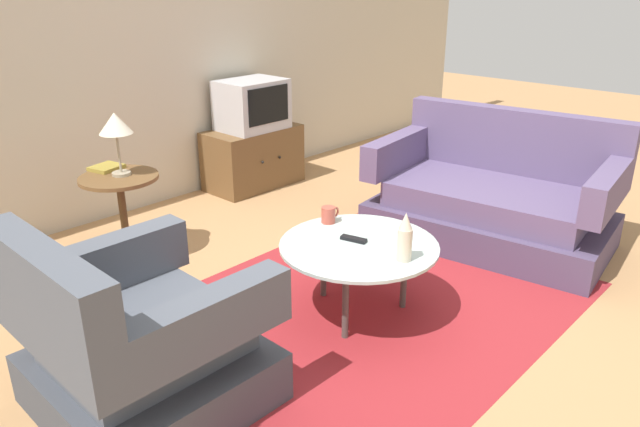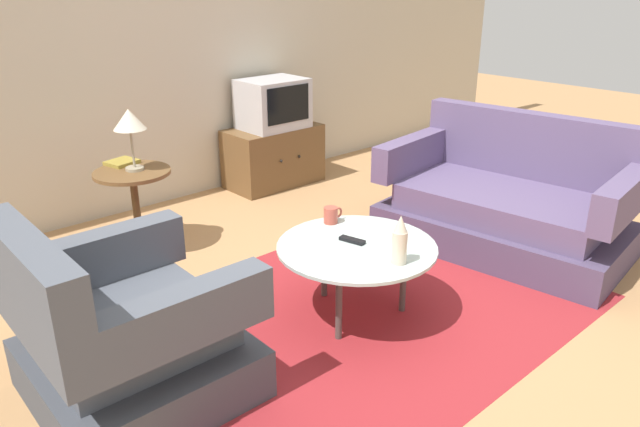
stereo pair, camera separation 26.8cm
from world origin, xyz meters
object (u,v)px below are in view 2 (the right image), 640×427
Objects in this scene: book at (122,162)px; tv_stand at (274,156)px; television at (273,104)px; coffee_table at (357,250)px; vase at (400,241)px; tv_remote_dark at (352,240)px; table_lamp at (129,122)px; couch at (508,205)px; side_table at (135,194)px; mug at (331,215)px; armchair at (123,338)px.

tv_stand is at bearing -2.12° from book.
television is at bearing -90.00° from tv_stand.
book reaches higher than tv_stand.
tv_stand is (1.07, 2.10, -0.13)m from coffee_table.
vase is 0.36m from tv_remote_dark.
book is (-1.56, -0.30, -0.15)m from television.
table_lamp is at bearing 104.30° from vase.
couch reaches higher than book.
mug is (0.62, -1.28, 0.06)m from side_table.
side_table reaches higher than coffee_table.
table_lamp is 0.36m from book.
side_table is 1.41× the size of table_lamp.
table_lamp is (0.79, 1.42, 0.60)m from armchair.
armchair is at bearing -140.84° from tv_stand.
vase is (1.28, -0.49, 0.24)m from armchair.
tv_stand is 1.53× the size of television.
television is 2.13× the size of vase.
vase is (0.48, -1.90, -0.36)m from table_lamp.
tv_remote_dark is 0.69× the size of book.
table_lamp is at bearing -176.11° from tv_remote_dark.
couch is at bearing -79.70° from tv_stand.
table_lamp is at bearing -162.79° from television.
coffee_table is 1.68m from side_table.
television reaches higher than couch.
book reaches higher than mug.
vase is at bearing -100.24° from mug.
tv_stand is 2.32m from tv_remote_dark.
television is at bearing 138.89° from tv_remote_dark.
side_table is at bearing -175.28° from tv_remote_dark.
side_table is at bearing -162.98° from television.
vase is at bearing -114.04° from tv_stand.
coffee_table is 1.57× the size of television.
tv_stand is (-0.39, 2.15, -0.03)m from couch.
tv_remote_dark is (0.49, -1.56, -0.47)m from table_lamp.
couch is 6.60× the size of vase.
mug is 1.59m from book.
tv_remote_dark is at bearing 84.65° from armchair.
television is (-0.39, 2.13, 0.45)m from couch.
couch is 12.91× the size of mug.
tv_remote_dark is (-1.45, 0.09, 0.14)m from couch.
couch is at bearing -79.65° from television.
couch is 1.50m from vase.
mug is at bearing -118.33° from tv_stand.
armchair reaches higher than vase.
tv_stand is at bearing 90.00° from television.
vase is at bearing -75.00° from side_table.
side_table is at bearing -162.59° from tv_stand.
couch is 4.20× the size of table_lamp.
book is at bearing 103.16° from vase.
table_lamp is at bearing -162.40° from tv_stand.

